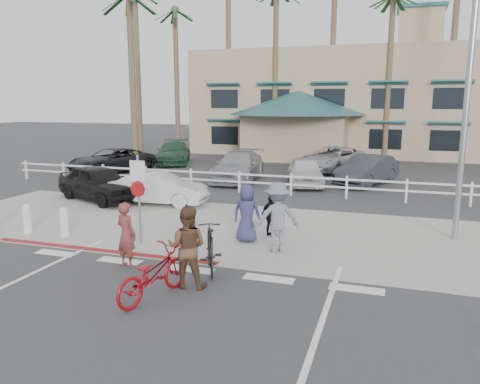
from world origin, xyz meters
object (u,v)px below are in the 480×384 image
(bike_red, at_px, (153,274))
(bike_black, at_px, (210,248))
(car_red_compact, at_px, (99,183))
(car_white_sedan, at_px, (159,188))
(sign_post, at_px, (139,195))

(bike_red, height_order, bike_black, bike_black)
(bike_red, bearing_deg, bike_black, -90.99)
(car_red_compact, bearing_deg, bike_red, -116.11)
(car_white_sedan, distance_m, car_red_compact, 2.73)
(bike_black, distance_m, car_white_sedan, 8.04)
(bike_red, distance_m, car_red_compact, 10.80)
(bike_black, relative_size, car_red_compact, 0.44)
(sign_post, distance_m, bike_red, 4.18)
(bike_black, height_order, car_red_compact, car_red_compact)
(bike_red, distance_m, car_white_sedan, 9.37)
(bike_red, xyz_separation_m, car_red_compact, (-7.00, 8.22, 0.20))
(bike_black, xyz_separation_m, car_white_sedan, (-4.80, 6.44, 0.07))
(bike_red, bearing_deg, car_white_sedan, -48.34)
(bike_red, bearing_deg, car_red_compact, -35.06)
(sign_post, height_order, bike_red, sign_post)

